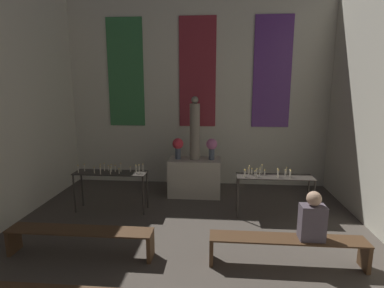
{
  "coord_description": "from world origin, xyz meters",
  "views": [
    {
      "loc": [
        0.54,
        1.93,
        2.7
      ],
      "look_at": [
        0.0,
        8.29,
        1.46
      ],
      "focal_mm": 28.0,
      "sensor_mm": 36.0,
      "label": 1
    }
  ],
  "objects": [
    {
      "name": "flower_vase_right",
      "position": [
        0.42,
        9.09,
        1.25
      ],
      "size": [
        0.27,
        0.27,
        0.52
      ],
      "color": "#4C5666",
      "rests_on": "altar"
    },
    {
      "name": "pew_back_right",
      "position": [
        1.62,
        6.18,
        0.34
      ],
      "size": [
        2.34,
        0.36,
        0.45
      ],
      "color": "#4C331E",
      "rests_on": "ground_plane"
    },
    {
      "name": "statue",
      "position": [
        0.0,
        9.09,
        1.65
      ],
      "size": [
        0.25,
        0.25,
        1.54
      ],
      "color": "gray",
      "rests_on": "altar"
    },
    {
      "name": "person_seated",
      "position": [
        1.96,
        6.18,
        0.78
      ],
      "size": [
        0.36,
        0.24,
        0.75
      ],
      "color": "#564C56",
      "rests_on": "pew_back_right"
    },
    {
      "name": "flower_vase_left",
      "position": [
        -0.42,
        9.09,
        1.25
      ],
      "size": [
        0.27,
        0.27,
        0.52
      ],
      "color": "#4C5666",
      "rests_on": "altar"
    },
    {
      "name": "altar",
      "position": [
        0.0,
        9.09,
        0.46
      ],
      "size": [
        1.28,
        0.7,
        0.92
      ],
      "color": "#BCB29E",
      "rests_on": "ground_plane"
    },
    {
      "name": "candle_rack_right",
      "position": [
        1.73,
        7.98,
        0.76
      ],
      "size": [
        1.56,
        0.43,
        1.07
      ],
      "color": "#332D28",
      "rests_on": "ground_plane"
    },
    {
      "name": "pew_back_left",
      "position": [
        -1.62,
        6.18,
        0.34
      ],
      "size": [
        2.34,
        0.36,
        0.45
      ],
      "color": "#4C331E",
      "rests_on": "ground_plane"
    },
    {
      "name": "wall_back",
      "position": [
        0.0,
        10.1,
        2.57
      ],
      "size": [
        7.17,
        0.16,
        5.08
      ],
      "color": "beige",
      "rests_on": "ground_plane"
    },
    {
      "name": "candle_rack_left",
      "position": [
        -1.74,
        7.98,
        0.76
      ],
      "size": [
        1.56,
        0.43,
        1.06
      ],
      "color": "#332D28",
      "rests_on": "ground_plane"
    }
  ]
}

